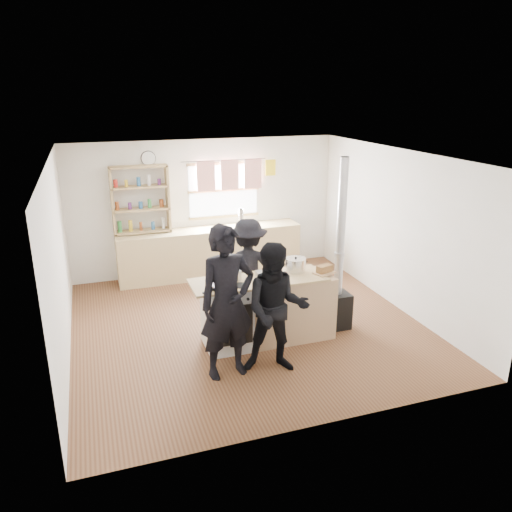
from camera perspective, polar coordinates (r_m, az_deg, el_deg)
name	(u,v)px	position (r m, az deg, el deg)	size (l,w,h in m)	color
ground	(247,324)	(7.56, -1.08, -7.82)	(5.00, 5.00, 0.01)	brown
back_counter	(210,252)	(9.38, -5.22, 0.46)	(3.40, 0.55, 0.90)	tan
shelving_unit	(140,199)	(9.03, -13.07, 6.33)	(1.00, 0.28, 1.20)	tan
thermos	(241,218)	(9.36, -1.72, 4.41)	(0.10, 0.10, 0.33)	silver
cooking_island	(268,309)	(6.93, 1.43, -6.08)	(1.97, 0.64, 0.93)	white
skillet_greens	(221,286)	(6.41, -3.98, -3.45)	(0.37, 0.37, 0.05)	black
roast_tray	(270,274)	(6.78, 1.55, -2.08)	(0.33, 0.29, 0.06)	silver
stockpot_stove	(234,275)	(6.66, -2.48, -2.14)	(0.20, 0.20, 0.17)	silver
stockpot_counter	(296,265)	(6.97, 4.55, -1.01)	(0.29, 0.29, 0.21)	silver
bread_board	(324,270)	(6.95, 7.81, -1.59)	(0.33, 0.28, 0.12)	tan
flue_heater	(338,286)	(7.32, 9.34, -3.41)	(0.35, 0.35, 2.50)	black
person_near_left	(227,303)	(5.94, -3.32, -5.36)	(0.69, 0.46, 1.90)	black
person_near_right	(276,309)	(6.07, 2.34, -6.08)	(0.80, 0.63, 1.66)	black
person_far	(248,269)	(7.52, -0.91, -1.49)	(1.00, 0.58, 1.55)	black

